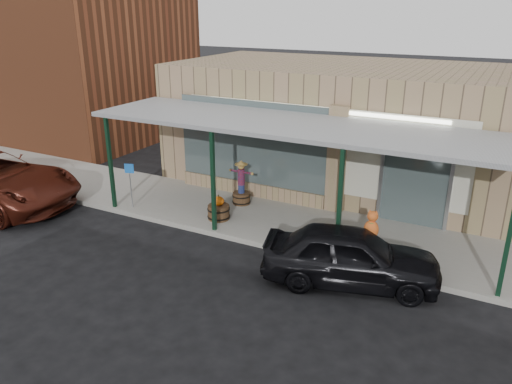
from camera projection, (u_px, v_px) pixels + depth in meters
The scene contains 9 objects.
ground at pixel (231, 285), 11.57m from camera, with size 120.00×120.00×0.00m, color black.
sidewalk at pixel (294, 225), 14.53m from camera, with size 40.00×3.20×0.15m, color gray.
storefront at pixel (347, 126), 17.60m from camera, with size 12.00×6.25×4.20m.
awning at pixel (296, 127), 13.46m from camera, with size 12.00×3.00×3.04m.
block_buildings_near at pixel (417, 78), 16.99m from camera, with size 61.00×8.00×8.00m.
barrel_scarecrow at pixel (241, 189), 15.77m from camera, with size 0.86×0.68×1.43m.
barrel_pumpkin at pixel (219, 210), 14.71m from camera, with size 0.82×0.82×0.76m.
handicap_sign at pixel (130, 179), 15.37m from camera, with size 0.28×0.12×1.41m.
parked_sedan at pixel (351, 256), 11.47m from camera, with size 4.34×2.63×1.58m.
Camera 1 is at (5.19, -8.64, 6.11)m, focal length 35.00 mm.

